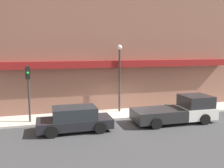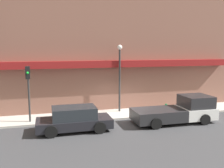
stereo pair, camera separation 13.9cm
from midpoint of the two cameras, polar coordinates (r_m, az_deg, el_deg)
The scene contains 8 objects.
ground_plane at distance 17.21m, azimuth 3.35°, elevation -8.04°, with size 80.00×80.00×0.00m, color #38383A.
sidewalk at distance 18.34m, azimuth 2.09°, elevation -6.81°, with size 36.00×2.50×0.13m.
building at distance 20.37m, azimuth -0.20°, elevation 11.29°, with size 19.80×3.80×11.85m.
pickup_truck at distance 16.97m, azimuth 14.81°, elevation -5.91°, with size 5.40×2.19×1.71m.
parked_car at distance 14.85m, azimuth -8.82°, elevation -7.97°, with size 4.33×1.99×1.43m.
fire_hydrant at distance 18.64m, azimuth 12.00°, elevation -5.44°, with size 0.19×0.19×0.70m.
street_lamp at distance 18.31m, azimuth 1.52°, elevation 3.31°, with size 0.36×0.36×4.93m.
traffic_light at distance 16.48m, azimuth -18.82°, elevation 0.01°, with size 0.28×0.42×3.57m.
Camera 1 is at (-5.40, -15.63, 4.80)m, focal length 40.00 mm.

